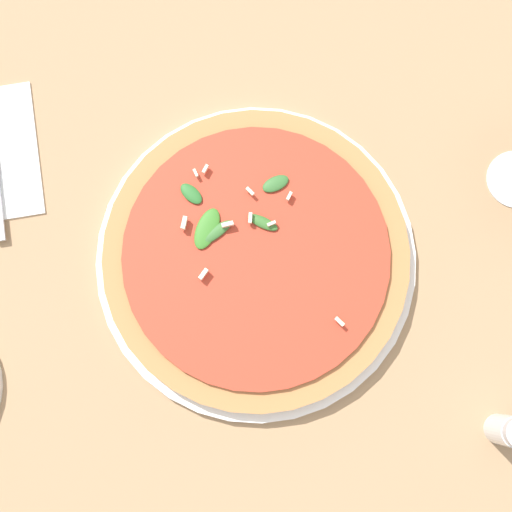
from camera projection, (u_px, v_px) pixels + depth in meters
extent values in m
plane|color=#9E7A56|center=(264.00, 259.00, 0.78)|extent=(6.00, 6.00, 0.00)
cylinder|color=white|center=(256.00, 260.00, 0.78)|extent=(0.35, 0.35, 0.01)
cylinder|color=#AD7542|center=(256.00, 257.00, 0.76)|extent=(0.33, 0.33, 0.02)
cylinder|color=#B73823|center=(256.00, 256.00, 0.75)|extent=(0.28, 0.28, 0.01)
ellipsoid|color=#34672C|center=(215.00, 233.00, 0.75)|extent=(0.03, 0.04, 0.01)
ellipsoid|color=#346629|center=(263.00, 222.00, 0.75)|extent=(0.03, 0.03, 0.01)
ellipsoid|color=#286528|center=(191.00, 194.00, 0.76)|extent=(0.03, 0.03, 0.01)
ellipsoid|color=#31632C|center=(276.00, 184.00, 0.76)|extent=(0.02, 0.03, 0.01)
ellipsoid|color=#357323|center=(207.00, 229.00, 0.75)|extent=(0.05, 0.04, 0.01)
cube|color=beige|center=(250.00, 218.00, 0.75)|extent=(0.01, 0.01, 0.01)
cube|color=beige|center=(339.00, 322.00, 0.73)|extent=(0.01, 0.01, 0.01)
cube|color=beige|center=(271.00, 224.00, 0.75)|extent=(0.00, 0.01, 0.01)
cube|color=beige|center=(205.00, 169.00, 0.76)|extent=(0.01, 0.01, 0.01)
cube|color=beige|center=(289.00, 196.00, 0.75)|extent=(0.01, 0.01, 0.01)
cube|color=beige|center=(203.00, 274.00, 0.74)|extent=(0.01, 0.01, 0.01)
cube|color=beige|center=(196.00, 173.00, 0.76)|extent=(0.01, 0.00, 0.00)
cube|color=beige|center=(252.00, 191.00, 0.75)|extent=(0.01, 0.01, 0.01)
cube|color=beige|center=(228.00, 224.00, 0.75)|extent=(0.00, 0.01, 0.01)
cube|color=beige|center=(184.00, 223.00, 0.75)|extent=(0.01, 0.01, 0.01)
cylinder|color=silver|center=(508.00, 431.00, 0.73)|extent=(0.03, 0.03, 0.06)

